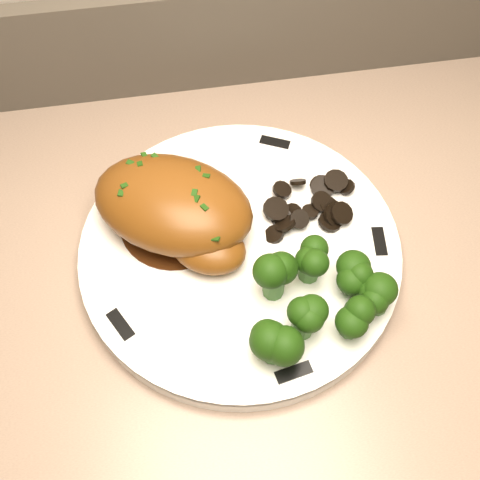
{
  "coord_description": "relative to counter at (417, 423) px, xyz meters",
  "views": [
    {
      "loc": [
        -0.32,
        1.47,
        1.38
      ],
      "look_at": [
        -0.27,
        1.75,
        0.92
      ],
      "focal_mm": 45.0,
      "sensor_mm": 36.0,
      "label": 1
    }
  ],
  "objects": [
    {
      "name": "counter",
      "position": [
        0.0,
        0.0,
        0.0
      ],
      "size": [
        2.06,
        0.68,
        1.01
      ],
      "color": "#4C3022",
      "rests_on": "ground"
    },
    {
      "name": "plate",
      "position": [
        -0.26,
        0.08,
        0.45
      ],
      "size": [
        0.37,
        0.37,
        0.02
      ],
      "primitive_type": "cylinder",
      "rotation": [
        0.0,
        0.0,
        -0.33
      ],
      "color": "white",
      "rests_on": "counter"
    },
    {
      "name": "rim_accent_0",
      "position": [
        -0.21,
        0.2,
        0.46
      ],
      "size": [
        0.03,
        0.02,
        0.0
      ],
      "primitive_type": "cube",
      "rotation": [
        0.0,
        0.0,
        2.7
      ],
      "color": "black",
      "rests_on": "plate"
    },
    {
      "name": "rim_accent_1",
      "position": [
        -0.36,
        0.17,
        0.46
      ],
      "size": [
        0.03,
        0.03,
        0.0
      ],
      "primitive_type": "cube",
      "rotation": [
        0.0,
        0.0,
        3.96
      ],
      "color": "black",
      "rests_on": "plate"
    },
    {
      "name": "rim_accent_2",
      "position": [
        -0.38,
        0.02,
        0.46
      ],
      "size": [
        0.02,
        0.03,
        0.0
      ],
      "primitive_type": "cube",
      "rotation": [
        0.0,
        0.0,
        5.21
      ],
      "color": "black",
      "rests_on": "plate"
    },
    {
      "name": "rim_accent_3",
      "position": [
        -0.24,
        -0.04,
        0.46
      ],
      "size": [
        0.03,
        0.02,
        0.0
      ],
      "primitive_type": "cube",
      "rotation": [
        0.0,
        0.0,
        6.47
      ],
      "color": "black",
      "rests_on": "plate"
    },
    {
      "name": "rim_accent_4",
      "position": [
        -0.14,
        0.07,
        0.46
      ],
      "size": [
        0.01,
        0.03,
        0.0
      ],
      "primitive_type": "cube",
      "rotation": [
        0.0,
        0.0,
        7.73
      ],
      "color": "black",
      "rests_on": "plate"
    },
    {
      "name": "gravy_pool",
      "position": [
        -0.32,
        0.12,
        0.46
      ],
      "size": [
        0.1,
        0.1,
        0.0
      ],
      "primitive_type": "cylinder",
      "color": "#3C1C0A",
      "rests_on": "plate"
    },
    {
      "name": "chicken_breast",
      "position": [
        -0.31,
        0.11,
        0.49
      ],
      "size": [
        0.18,
        0.16,
        0.06
      ],
      "rotation": [
        0.0,
        0.0,
        -0.52
      ],
      "color": "brown",
      "rests_on": "plate"
    },
    {
      "name": "mushroom_pile",
      "position": [
        -0.2,
        0.11,
        0.47
      ],
      "size": [
        0.09,
        0.07,
        0.03
      ],
      "color": "black",
      "rests_on": "plate"
    },
    {
      "name": "broccoli_florets",
      "position": [
        -0.21,
        0.01,
        0.49
      ],
      "size": [
        0.12,
        0.1,
        0.04
      ],
      "rotation": [
        0.0,
        0.0,
        0.11
      ],
      "color": "#407130",
      "rests_on": "plate"
    }
  ]
}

